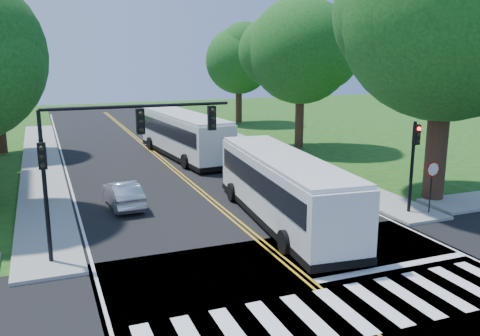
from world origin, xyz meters
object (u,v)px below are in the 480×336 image
signal_ne (414,155)px  bus_lead (283,187)px  dark_sedan (254,161)px  hatchback (123,194)px  signal_nw (110,145)px  bus_follow (184,134)px  suv (339,200)px

signal_ne → bus_lead: bearing=168.2°
bus_lead → dark_sedan: (3.02, 10.42, -1.05)m
hatchback → dark_sedan: (9.53, 5.32, -0.06)m
signal_nw → hatchback: size_ratio=1.76×
signal_ne → bus_follow: bearing=109.9°
signal_nw → suv: bearing=8.0°
bus_follow → dark_sedan: bearing=112.8°
bus_lead → suv: 3.39m
signal_nw → hatchback: (1.30, 6.41, -3.70)m
bus_lead → dark_sedan: bearing=-101.0°
suv → signal_ne: bearing=170.6°
bus_follow → hatchback: (-6.35, -11.27, -1.06)m
signal_nw → bus_lead: bearing=9.5°
bus_lead → bus_follow: (-0.16, 16.37, 0.07)m
signal_ne → suv: size_ratio=0.93×
suv → dark_sedan: (-0.21, 10.19, -0.05)m
bus_lead → hatchback: bearing=-32.9°
signal_nw → dark_sedan: size_ratio=1.71×
bus_follow → hatchback: size_ratio=3.16×
signal_nw → hatchback: signal_nw is taller
bus_follow → suv: (3.39, -16.13, -1.07)m
signal_nw → suv: 11.75m
bus_lead → signal_ne: bearing=173.4°
signal_nw → bus_lead: signal_nw is taller
hatchback → signal_nw: bearing=74.5°
bus_follow → dark_sedan: 6.83m
signal_ne → suv: (-3.01, 1.53, -2.30)m
bus_lead → hatchback: size_ratio=3.02×
suv → dark_sedan: size_ratio=1.13×
signal_nw → bus_lead: 8.38m
bus_follow → hatchback: bearing=55.3°
bus_lead → dark_sedan: 10.90m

